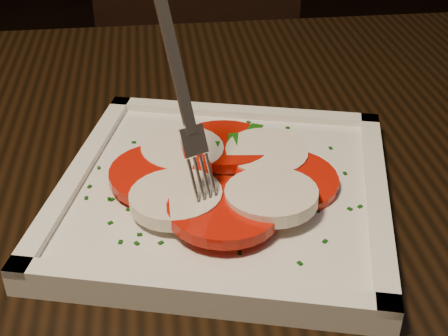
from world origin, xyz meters
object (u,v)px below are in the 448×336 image
at_px(fork, 173,76).
at_px(table, 298,297).
at_px(chair, 196,62).
at_px(plate, 224,193).

bearing_deg(fork, table, -29.07).
height_order(table, chair, chair).
bearing_deg(table, plate, 178.87).
bearing_deg(plate, fork, -168.78).
xyz_separation_m(chair, fork, (0.03, -0.77, 0.32)).
xyz_separation_m(table, chair, (-0.12, 0.77, -0.12)).
height_order(table, fork, fork).
bearing_deg(chair, table, -80.58).
height_order(plate, fork, fork).
bearing_deg(fork, plate, -21.07).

